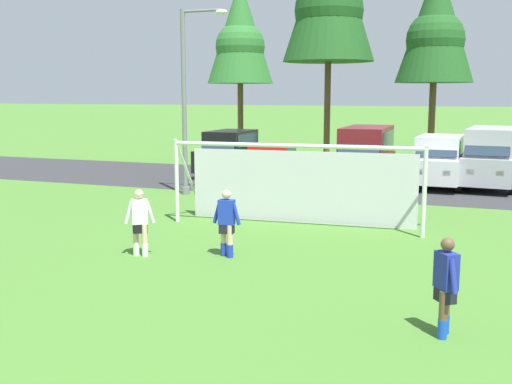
# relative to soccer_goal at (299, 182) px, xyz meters

# --- Properties ---
(ground_plane) EXTENTS (400.00, 400.00, 0.00)m
(ground_plane) POSITION_rel_soccer_goal_xyz_m (-1.43, -0.68, -1.29)
(ground_plane) COLOR #477A2D
(parking_lot_strip) EXTENTS (52.00, 8.40, 0.01)m
(parking_lot_strip) POSITION_rel_soccer_goal_xyz_m (-1.43, 8.84, -1.29)
(parking_lot_strip) COLOR #333335
(parking_lot_strip) RESTS_ON ground
(soccer_goal) EXTENTS (7.52, 2.40, 2.57)m
(soccer_goal) POSITION_rel_soccer_goal_xyz_m (0.00, 0.00, 0.00)
(soccer_goal) COLOR white
(soccer_goal) RESTS_ON ground
(player_striker_near) EXTENTS (0.69, 0.44, 1.64)m
(player_striker_near) POSITION_rel_soccer_goal_xyz_m (-2.54, -4.94, -0.47)
(player_striker_near) COLOR beige
(player_striker_near) RESTS_ON ground
(player_midfield_center) EXTENTS (0.74, 0.28, 1.64)m
(player_midfield_center) POSITION_rel_soccer_goal_xyz_m (-0.55, -4.26, -0.47)
(player_midfield_center) COLOR beige
(player_midfield_center) RESTS_ON ground
(player_defender_far) EXTENTS (0.44, 0.69, 1.64)m
(player_defender_far) POSITION_rel_soccer_goal_xyz_m (4.70, -7.53, -0.47)
(player_defender_far) COLOR brown
(player_defender_far) RESTS_ON ground
(parked_car_slot_far_left) EXTENTS (2.16, 4.61, 2.16)m
(parked_car_slot_far_left) POSITION_rel_soccer_goal_xyz_m (-6.43, 9.81, -0.18)
(parked_car_slot_far_left) COLOR black
(parked_car_slot_far_left) RESTS_ON ground
(parked_car_slot_left) EXTENTS (2.26, 4.32, 1.72)m
(parked_car_slot_left) POSITION_rel_soccer_goal_xyz_m (-3.53, 7.69, -0.42)
(parked_car_slot_left) COLOR red
(parked_car_slot_left) RESTS_ON ground
(parked_car_slot_center_left) EXTENTS (2.28, 4.84, 2.52)m
(parked_car_slot_center_left) POSITION_rel_soccer_goal_xyz_m (0.41, 8.77, 0.05)
(parked_car_slot_center_left) COLOR maroon
(parked_car_slot_center_left) RESTS_ON ground
(parked_car_slot_center) EXTENTS (2.26, 4.66, 2.16)m
(parked_car_slot_center) POSITION_rel_soccer_goal_xyz_m (3.41, 9.47, -0.18)
(parked_car_slot_center) COLOR silver
(parked_car_slot_center) RESTS_ON ground
(parked_car_slot_center_right) EXTENTS (2.48, 4.94, 2.52)m
(parked_car_slot_center_right) POSITION_rel_soccer_goal_xyz_m (5.44, 9.83, 0.05)
(parked_car_slot_center_right) COLOR #B2B2BC
(parked_car_slot_center_right) RESTS_ON ground
(tree_left_edge) EXTENTS (4.13, 4.13, 11.02)m
(tree_left_edge) POSITION_rel_soccer_goal_xyz_m (-9.49, 18.76, 6.29)
(tree_left_edge) COLOR brown
(tree_left_edge) RESTS_ON ground
(tree_center_back) EXTENTS (4.07, 4.07, 10.84)m
(tree_center_back) POSITION_rel_soccer_goal_xyz_m (2.44, 16.71, 6.16)
(tree_center_back) COLOR brown
(tree_center_back) RESTS_ON ground
(street_lamp) EXTENTS (2.00, 0.32, 7.07)m
(street_lamp) POSITION_rel_soccer_goal_xyz_m (-5.59, 3.78, 2.38)
(street_lamp) COLOR slate
(street_lamp) RESTS_ON ground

